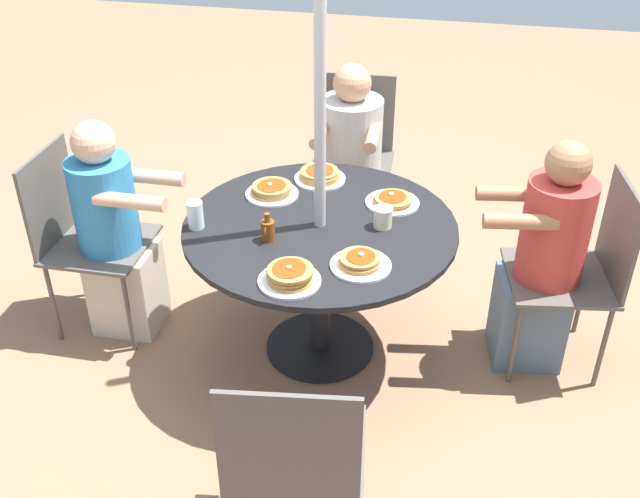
% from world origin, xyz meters
% --- Properties ---
extents(ground_plane, '(12.00, 12.00, 0.00)m').
position_xyz_m(ground_plane, '(0.00, 0.00, 0.00)').
color(ground_plane, '#8C664C').
extents(patio_table, '(1.27, 1.27, 0.73)m').
position_xyz_m(patio_table, '(0.00, 0.00, 0.62)').
color(patio_table, black).
rests_on(patio_table, ground).
extents(umbrella_pole, '(0.05, 0.05, 2.36)m').
position_xyz_m(umbrella_pole, '(0.00, 0.00, 1.18)').
color(umbrella_pole, '#ADADB2').
rests_on(umbrella_pole, ground).
extents(patio_chair_north, '(0.48, 0.48, 0.97)m').
position_xyz_m(patio_chair_north, '(0.01, -1.22, 0.56)').
color(patio_chair_north, '#514C47').
rests_on(patio_chair_north, ground).
extents(diner_north, '(0.32, 0.53, 1.15)m').
position_xyz_m(diner_north, '(0.01, -1.04, 0.54)').
color(diner_north, beige).
rests_on(diner_north, ground).
extents(patio_chair_east, '(0.54, 0.54, 0.97)m').
position_xyz_m(patio_chair_east, '(1.21, 0.17, 0.56)').
color(patio_chair_east, '#514C47').
rests_on(patio_chair_east, ground).
extents(patio_chair_south, '(0.54, 0.54, 0.97)m').
position_xyz_m(patio_chair_south, '(-0.19, 1.21, 0.56)').
color(patio_chair_south, '#514C47').
rests_on(patio_chair_south, ground).
extents(diner_south, '(0.38, 0.53, 1.17)m').
position_xyz_m(diner_south, '(-0.16, 1.03, 0.55)').
color(diner_south, slate).
rests_on(diner_south, ground).
extents(patio_chair_west, '(0.49, 0.49, 0.97)m').
position_xyz_m(patio_chair_west, '(-1.22, -0.05, 0.56)').
color(patio_chair_west, '#514C47').
rests_on(patio_chair_west, ground).
extents(diner_west, '(0.55, 0.38, 1.13)m').
position_xyz_m(diner_west, '(-1.04, -0.04, 0.51)').
color(diner_west, '#3D3D42').
rests_on(diner_west, ground).
extents(pancake_plate_a, '(0.26, 0.26, 0.05)m').
position_xyz_m(pancake_plate_a, '(-0.26, 0.30, 0.75)').
color(pancake_plate_a, white).
rests_on(pancake_plate_a, patio_table).
extents(pancake_plate_b, '(0.26, 0.26, 0.08)m').
position_xyz_m(pancake_plate_b, '(0.47, -0.03, 0.76)').
color(pancake_plate_b, white).
rests_on(pancake_plate_b, patio_table).
extents(pancake_plate_c, '(0.26, 0.26, 0.07)m').
position_xyz_m(pancake_plate_c, '(-0.43, -0.09, 0.76)').
color(pancake_plate_c, white).
rests_on(pancake_plate_c, patio_table).
extents(pancake_plate_d, '(0.26, 0.26, 0.06)m').
position_xyz_m(pancake_plate_d, '(0.30, 0.24, 0.76)').
color(pancake_plate_d, white).
rests_on(pancake_plate_d, patio_table).
extents(pancake_plate_e, '(0.26, 0.26, 0.07)m').
position_xyz_m(pancake_plate_e, '(-0.22, -0.29, 0.76)').
color(pancake_plate_e, white).
rests_on(pancake_plate_e, patio_table).
extents(syrup_bottle, '(0.08, 0.06, 0.13)m').
position_xyz_m(syrup_bottle, '(0.18, -0.20, 0.79)').
color(syrup_bottle, brown).
rests_on(syrup_bottle, patio_table).
extents(coffee_cup, '(0.09, 0.09, 0.10)m').
position_xyz_m(coffee_cup, '(-0.04, 0.28, 0.78)').
color(coffee_cup, beige).
rests_on(coffee_cup, patio_table).
extents(drinking_glass_a, '(0.07, 0.07, 0.13)m').
position_xyz_m(drinking_glass_a, '(0.14, -0.55, 0.80)').
color(drinking_glass_a, silver).
rests_on(drinking_glass_a, patio_table).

